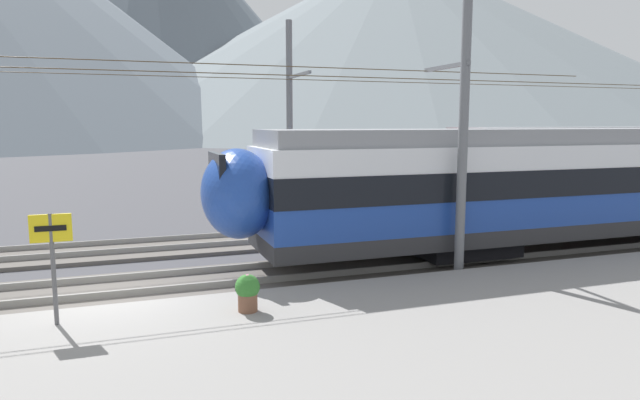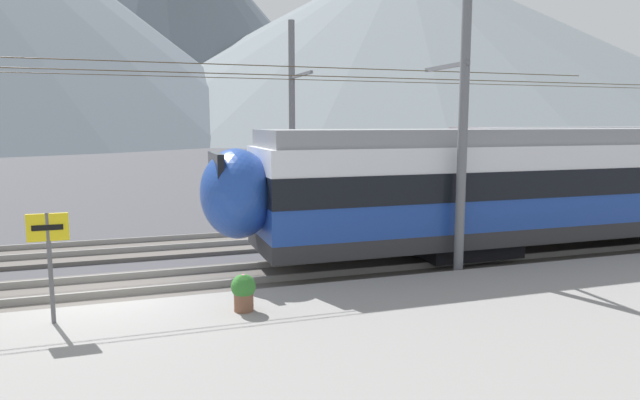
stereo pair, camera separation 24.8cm
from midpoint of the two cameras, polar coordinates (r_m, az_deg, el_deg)
The scene contains 10 objects.
ground_plane at distance 13.10m, azimuth -19.98°, elevation -10.54°, with size 400.00×400.00×0.00m, color #424247.
platform_slab at distance 9.14m, azimuth -20.74°, elevation -17.48°, with size 120.00×7.02×0.39m, color gray.
track_near at distance 14.41m, azimuth -19.84°, elevation -8.59°, with size 120.00×3.00×0.28m.
track_far at distance 18.80m, azimuth -19.52°, elevation -4.77°, with size 120.00×3.00×0.28m.
catenary_mast_mid at distance 14.50m, azimuth 14.58°, elevation 8.62°, with size 41.77×2.06×8.38m.
catenary_mast_far_side at distance 21.36m, azimuth -2.39°, elevation 7.95°, with size 41.77×2.64×7.80m.
platform_sign at distance 11.18m, azimuth -25.24°, elevation -3.97°, with size 0.70×0.08×2.03m.
potted_plant_platform_edge at distance 11.12m, azimuth -7.12°, elevation -9.06°, with size 0.48×0.48×0.73m.
mountain_central_peak at distance 199.45m, azimuth -15.90°, elevation 17.73°, with size 135.49×135.49×78.58m, color slate.
mountain_right_ridge at distance 189.07m, azimuth 8.45°, elevation 15.25°, with size 209.43×209.43×57.40m, color slate.
Camera 2 is at (0.63, -12.50, 4.02)m, focal length 31.55 mm.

